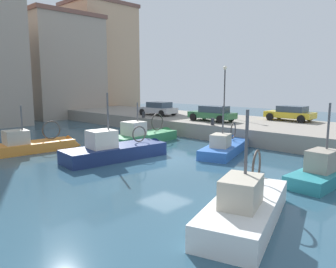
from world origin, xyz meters
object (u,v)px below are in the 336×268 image
object	(u,v)px
fishing_boat_green	(146,140)
parked_car_green	(213,113)
mooring_bollard_north	(143,115)
fishing_boat_navy	(120,156)
fishing_boat_teal	(329,176)
fishing_boat_orange	(33,150)
mooring_bollard_mid	(213,122)
parked_car_yellow	(290,113)
fishing_boat_white	(247,215)
parked_car_silver	(158,108)
quay_streetlamp	(225,83)
fishing_boat_blue	(227,150)

from	to	relation	value
fishing_boat_green	parked_car_green	world-z (taller)	fishing_boat_green
parked_car_green	mooring_bollard_north	world-z (taller)	parked_car_green
fishing_boat_navy	mooring_bollard_north	distance (m)	11.75
fishing_boat_teal	fishing_boat_orange	xyz separation A→B (m)	(-6.88, 16.12, -0.01)
mooring_bollard_mid	parked_car_yellow	bearing A→B (deg)	-23.09
mooring_bollard_north	fishing_boat_white	bearing A→B (deg)	-122.56
fishing_boat_teal	fishing_boat_white	world-z (taller)	fishing_boat_white
parked_car_silver	quay_streetlamp	xyz separation A→B (m)	(3.10, -5.81, 2.56)
parked_car_yellow	mooring_bollard_north	xyz separation A→B (m)	(-7.14, 11.05, -0.40)
fishing_boat_navy	fishing_boat_white	world-z (taller)	fishing_boat_navy
fishing_boat_navy	parked_car_green	size ratio (longest dim) A/B	1.74
parked_car_silver	fishing_boat_white	bearing A→B (deg)	-127.09
parked_car_green	mooring_bollard_north	xyz separation A→B (m)	(-2.21, 6.37, -0.40)
fishing_boat_navy	parked_car_green	xyz separation A→B (m)	(10.99, 1.31, 1.75)
fishing_boat_white	parked_car_yellow	xyz separation A→B (m)	(18.46, 6.68, 1.75)
fishing_boat_teal	parked_car_yellow	bearing A→B (deg)	31.03
parked_car_yellow	parked_car_green	size ratio (longest dim) A/B	0.98
fishing_boat_blue	fishing_boat_white	xyz separation A→B (m)	(-8.63, -6.52, 0.03)
parked_car_green	mooring_bollard_north	size ratio (longest dim) A/B	7.47
fishing_boat_green	quay_streetlamp	xyz separation A→B (m)	(9.65, -0.45, 4.31)
parked_car_green	quay_streetlamp	size ratio (longest dim) A/B	0.85
mooring_bollard_mid	fishing_boat_orange	bearing A→B (deg)	152.56
fishing_boat_white	quay_streetlamp	distance (m)	21.53
fishing_boat_orange	quay_streetlamp	distance (m)	17.99
fishing_boat_white	quay_streetlamp	xyz separation A→B (m)	(16.97, 12.52, 4.33)
fishing_boat_teal	mooring_bollard_mid	xyz separation A→B (m)	(4.64, 10.14, 1.33)
mooring_bollard_mid	parked_car_green	bearing A→B (deg)	36.38
fishing_boat_blue	fishing_boat_teal	bearing A→B (deg)	-105.76
fishing_boat_green	parked_car_green	xyz separation A→B (m)	(6.21, -1.62, 1.74)
fishing_boat_white	fishing_boat_blue	bearing A→B (deg)	37.08
parked_car_yellow	parked_car_green	distance (m)	6.80
fishing_boat_orange	mooring_bollard_north	size ratio (longest dim) A/B	12.33
fishing_boat_white	mooring_bollard_mid	world-z (taller)	fishing_boat_white
quay_streetlamp	fishing_boat_green	bearing A→B (deg)	177.34
mooring_bollard_north	mooring_bollard_mid	bearing A→B (deg)	-90.00
fishing_boat_blue	fishing_boat_orange	bearing A→B (deg)	133.89
parked_car_green	mooring_bollard_mid	world-z (taller)	parked_car_green
fishing_boat_green	parked_car_green	size ratio (longest dim) A/B	1.62
fishing_boat_green	parked_car_yellow	world-z (taller)	fishing_boat_green
parked_car_green	fishing_boat_blue	bearing A→B (deg)	-135.38
parked_car_yellow	fishing_boat_blue	bearing A→B (deg)	-179.08
fishing_boat_blue	fishing_boat_white	world-z (taller)	fishing_boat_white
fishing_boat_navy	parked_car_yellow	xyz separation A→B (m)	(15.93, -3.36, 1.74)
fishing_boat_teal	parked_car_green	size ratio (longest dim) A/B	1.51
mooring_bollard_north	fishing_boat_green	bearing A→B (deg)	-130.08
fishing_boat_white	parked_car_yellow	bearing A→B (deg)	19.89
fishing_boat_orange	mooring_bollard_mid	size ratio (longest dim) A/B	12.33
fishing_boat_orange	parked_car_yellow	bearing A→B (deg)	-25.81
fishing_boat_navy	quay_streetlamp	world-z (taller)	quay_streetlamp
fishing_boat_navy	fishing_boat_teal	size ratio (longest dim) A/B	1.15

